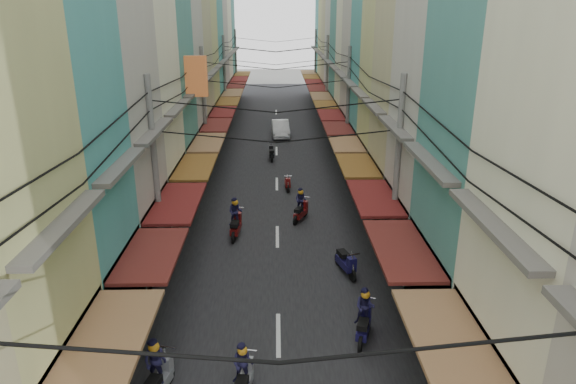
{
  "coord_description": "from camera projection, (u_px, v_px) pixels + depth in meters",
  "views": [
    {
      "loc": [
        -0.02,
        -16.86,
        10.51
      ],
      "look_at": [
        0.52,
        6.04,
        2.31
      ],
      "focal_mm": 32.0,
      "sensor_mm": 36.0,
      "label": 1
    }
  ],
  "objects": [
    {
      "name": "moving_scooters",
      "position": [
        271.0,
        260.0,
        21.53
      ],
      "size": [
        6.85,
        26.48,
        2.0
      ],
      "color": "black",
      "rests_on": "ground"
    },
    {
      "name": "sidewalk_right",
      "position": [
        363.0,
        157.0,
        38.37
      ],
      "size": [
        3.0,
        80.0,
        0.06
      ],
      "primitive_type": "cube",
      "color": "gray",
      "rests_on": "ground"
    },
    {
      "name": "white_car",
      "position": [
        281.0,
        136.0,
        44.86
      ],
      "size": [
        4.87,
        2.09,
        1.69
      ],
      "primitive_type": "imported",
      "rotation": [
        0.0,
        0.0,
        0.04
      ],
      "color": "silver",
      "rests_on": "ground"
    },
    {
      "name": "utility_poles",
      "position": [
        276.0,
        77.0,
        31.32
      ],
      "size": [
        10.2,
        66.13,
        8.2
      ],
      "color": "slate",
      "rests_on": "ground"
    },
    {
      "name": "bicycle",
      "position": [
        436.0,
        311.0,
        18.89
      ],
      "size": [
        1.6,
        0.6,
        1.1
      ],
      "primitive_type": "imported",
      "rotation": [
        0.0,
        0.0,
        1.57
      ],
      "color": "black",
      "rests_on": "ground"
    },
    {
      "name": "parked_scooters",
      "position": [
        378.0,
        336.0,
        16.66
      ],
      "size": [
        13.42,
        13.29,
        1.01
      ],
      "color": "black",
      "rests_on": "ground"
    },
    {
      "name": "sidewalk_left",
      "position": [
        189.0,
        158.0,
        38.08
      ],
      "size": [
        3.0,
        80.0,
        0.06
      ],
      "primitive_type": "cube",
      "color": "gray",
      "rests_on": "ground"
    },
    {
      "name": "traffic_sign",
      "position": [
        445.0,
        321.0,
        14.66
      ],
      "size": [
        0.1,
        0.63,
        2.87
      ],
      "color": "slate",
      "rests_on": "ground"
    },
    {
      "name": "market_umbrella",
      "position": [
        477.0,
        279.0,
        16.42
      ],
      "size": [
        2.54,
        2.54,
        2.67
      ],
      "color": "#B2B2B7",
      "rests_on": "ground"
    },
    {
      "name": "ground",
      "position": [
        278.0,
        303.0,
        19.41
      ],
      "size": [
        160.0,
        160.0,
        0.0
      ],
      "primitive_type": "plane",
      "color": "slate",
      "rests_on": "ground"
    },
    {
      "name": "road",
      "position": [
        277.0,
        158.0,
        38.23
      ],
      "size": [
        10.0,
        80.0,
        0.02
      ],
      "primitive_type": "cube",
      "color": "black",
      "rests_on": "ground"
    },
    {
      "name": "pedestrians",
      "position": [
        190.0,
        234.0,
        22.84
      ],
      "size": [
        12.77,
        23.51,
        2.25
      ],
      "color": "black",
      "rests_on": "ground"
    },
    {
      "name": "building_row_left",
      "position": [
        147.0,
        21.0,
        31.53
      ],
      "size": [
        7.8,
        67.67,
        23.7
      ],
      "color": "#B8B4A8",
      "rests_on": "ground"
    },
    {
      "name": "building_row_right",
      "position": [
        403.0,
        27.0,
        31.89
      ],
      "size": [
        7.8,
        68.98,
        22.59
      ],
      "color": "teal",
      "rests_on": "ground"
    }
  ]
}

